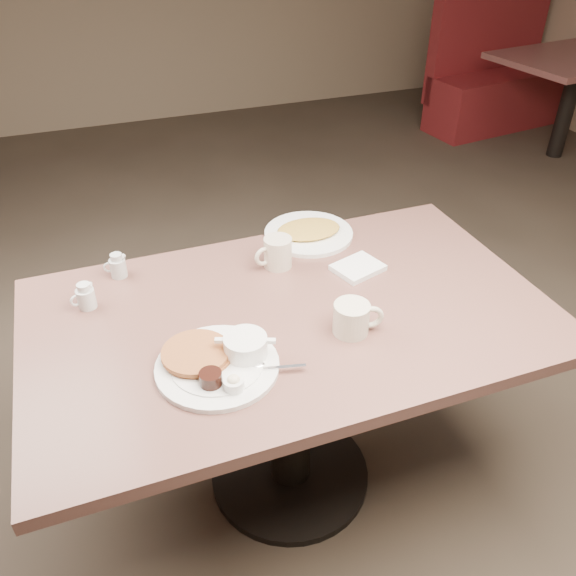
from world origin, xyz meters
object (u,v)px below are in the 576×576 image
object	(u,v)px
creamer_left	(86,297)
booth_back_right	(500,79)
hash_plate	(309,232)
creamer_right	(118,266)
coffee_mug_far	(277,253)
diner_table	(290,356)
coffee_mug_near	(353,318)
main_plate	(220,359)

from	to	relation	value
creamer_left	booth_back_right	distance (m)	4.29
creamer_left	booth_back_right	world-z (taller)	booth_back_right
hash_plate	creamer_right	bearing A→B (deg)	-177.46
coffee_mug_far	booth_back_right	bearing A→B (deg)	41.59
diner_table	hash_plate	xyz separation A→B (m)	(0.21, 0.39, 0.18)
coffee_mug_near	coffee_mug_far	xyz separation A→B (m)	(-0.08, 0.39, 0.00)
coffee_mug_near	creamer_right	size ratio (longest dim) A/B	1.88
creamer_right	booth_back_right	bearing A→B (deg)	35.86
coffee_mug_near	booth_back_right	distance (m)	4.03
coffee_mug_near	creamer_right	xyz separation A→B (m)	(-0.57, 0.50, -0.01)
diner_table	creamer_right	size ratio (longest dim) A/B	18.75
coffee_mug_far	creamer_right	size ratio (longest dim) A/B	1.69
coffee_mug_near	main_plate	bearing A→B (deg)	-178.59
main_plate	creamer_left	bearing A→B (deg)	128.08
creamer_right	diner_table	bearing A→B (deg)	-39.34
diner_table	booth_back_right	bearing A→B (deg)	43.77
diner_table	main_plate	distance (m)	0.35
diner_table	creamer_right	bearing A→B (deg)	140.66
booth_back_right	main_plate	bearing A→B (deg)	-137.07
coffee_mug_far	booth_back_right	world-z (taller)	booth_back_right
main_plate	coffee_mug_near	world-z (taller)	coffee_mug_near
creamer_right	hash_plate	distance (m)	0.66
creamer_left	main_plate	bearing A→B (deg)	-51.92
creamer_right	booth_back_right	distance (m)	4.12
creamer_right	hash_plate	xyz separation A→B (m)	(0.65, 0.03, -0.02)
hash_plate	main_plate	bearing A→B (deg)	-130.58
creamer_right	coffee_mug_far	bearing A→B (deg)	-13.65
coffee_mug_far	diner_table	bearing A→B (deg)	-100.56
main_plate	hash_plate	bearing A→B (deg)	49.42
main_plate	coffee_mug_near	xyz separation A→B (m)	(0.38, 0.01, 0.02)
main_plate	creamer_right	distance (m)	0.55
hash_plate	booth_back_right	bearing A→B (deg)	41.63
coffee_mug_near	creamer_left	world-z (taller)	coffee_mug_near
hash_plate	booth_back_right	size ratio (longest dim) A/B	0.21
diner_table	coffee_mug_near	world-z (taller)	coffee_mug_near
creamer_left	hash_plate	distance (m)	0.78
main_plate	creamer_right	bearing A→B (deg)	110.35
diner_table	creamer_left	bearing A→B (deg)	157.43
coffee_mug_far	booth_back_right	size ratio (longest dim) A/B	0.09
hash_plate	diner_table	bearing A→B (deg)	-118.81
diner_table	hash_plate	size ratio (longest dim) A/B	4.76
diner_table	creamer_right	world-z (taller)	creamer_right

